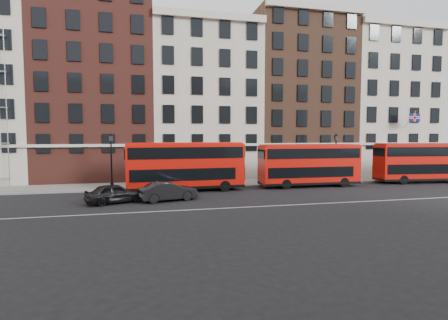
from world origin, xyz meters
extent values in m
plane|color=black|center=(0.00, 0.00, 0.00)|extent=(120.00, 120.00, 0.00)
cube|color=gray|center=(0.00, 10.50, 0.07)|extent=(80.00, 5.00, 0.15)
cube|color=gray|center=(0.00, 8.00, 0.08)|extent=(80.00, 0.30, 0.16)
cube|color=white|center=(0.00, -2.00, 0.01)|extent=(70.00, 0.12, 0.01)
cube|color=brown|center=(-12.80, 18.00, 11.00)|extent=(12.80, 10.00, 22.00)
cube|color=#B5AF9F|center=(0.00, 18.00, 9.50)|extent=(12.80, 10.00, 19.00)
cube|color=beige|center=(0.00, 12.75, 18.60)|extent=(12.80, 0.50, 0.80)
cube|color=brown|center=(12.80, 18.00, 10.50)|extent=(12.80, 10.00, 21.00)
cube|color=beige|center=(12.80, 12.75, 20.60)|extent=(12.80, 0.50, 0.80)
cube|color=#B4AB9B|center=(25.60, 18.00, 10.00)|extent=(12.80, 10.00, 20.00)
cube|color=beige|center=(25.60, 12.75, 19.60)|extent=(12.80, 0.50, 0.80)
cube|color=red|center=(-3.75, 6.43, 2.41)|extent=(10.98, 2.97, 4.10)
cube|color=black|center=(-3.75, 6.43, 0.49)|extent=(10.98, 3.01, 0.25)
cube|color=black|center=(-4.06, 6.42, 1.71)|extent=(9.74, 3.01, 1.09)
cube|color=black|center=(-3.75, 6.43, 3.68)|extent=(10.57, 3.04, 1.04)
cube|color=red|center=(-3.75, 6.43, 4.52)|extent=(10.66, 2.75, 0.19)
cube|color=black|center=(1.73, 6.62, 1.61)|extent=(0.16, 2.28, 1.35)
cube|color=black|center=(1.73, 6.62, 2.72)|extent=(0.15, 1.97, 0.44)
cylinder|color=black|center=(-0.19, 5.39, 0.52)|extent=(1.05, 0.33, 1.04)
cylinder|color=black|center=(-0.27, 7.71, 0.52)|extent=(1.05, 0.33, 1.04)
cylinder|color=black|center=(-6.83, 5.16, 0.52)|extent=(1.05, 0.33, 1.04)
cylinder|color=black|center=(-6.91, 7.48, 0.52)|extent=(1.05, 0.33, 1.04)
cube|color=red|center=(8.94, 6.43, 2.28)|extent=(10.33, 2.60, 3.87)
cube|color=black|center=(8.94, 6.43, 0.46)|extent=(10.33, 2.64, 0.24)
cube|color=black|center=(8.65, 6.43, 1.62)|extent=(9.16, 2.66, 1.03)
cube|color=black|center=(8.94, 6.43, 3.48)|extent=(9.94, 2.67, 0.98)
cube|color=red|center=(8.94, 6.43, 4.27)|extent=(10.03, 2.40, 0.18)
cube|color=black|center=(14.13, 6.35, 1.52)|extent=(0.11, 2.16, 1.27)
cube|color=black|center=(14.13, 6.35, 2.57)|extent=(0.11, 1.86, 0.41)
cylinder|color=black|center=(12.26, 5.28, 0.49)|extent=(0.98, 0.29, 0.98)
cylinder|color=black|center=(12.29, 7.48, 0.49)|extent=(0.98, 0.29, 0.98)
cylinder|color=black|center=(5.98, 5.37, 0.49)|extent=(0.98, 0.29, 0.98)
cylinder|color=black|center=(6.01, 7.57, 0.49)|extent=(0.98, 0.29, 0.98)
cube|color=red|center=(22.68, 6.43, 2.31)|extent=(10.63, 3.51, 3.93)
cube|color=black|center=(22.68, 6.43, 0.47)|extent=(10.64, 3.55, 0.24)
cube|color=black|center=(22.38, 6.46, 1.64)|extent=(9.46, 3.47, 1.04)
cube|color=black|center=(22.68, 6.43, 3.53)|extent=(10.25, 3.55, 0.99)
cube|color=red|center=(22.68, 6.43, 4.32)|extent=(10.32, 3.28, 0.18)
cylinder|color=black|center=(26.15, 7.20, 0.50)|extent=(1.02, 0.38, 0.99)
cylinder|color=black|center=(19.60, 5.62, 0.50)|extent=(1.02, 0.38, 0.99)
cylinder|color=black|center=(19.82, 7.83, 0.50)|extent=(1.02, 0.38, 0.99)
imported|color=black|center=(-9.81, 1.84, 0.77)|extent=(4.84, 3.22, 1.53)
imported|color=black|center=(-5.71, 1.89, 0.77)|extent=(4.94, 2.76, 1.54)
cylinder|color=black|center=(-10.61, 8.65, 2.45)|extent=(0.14, 0.14, 4.60)
cylinder|color=black|center=(-10.61, 8.65, 0.45)|extent=(0.32, 0.32, 0.60)
cube|color=#262626|center=(-10.61, 8.65, 5.00)|extent=(0.32, 0.32, 0.55)
cone|color=black|center=(-10.61, 8.65, 5.35)|extent=(0.44, 0.44, 0.25)
cylinder|color=black|center=(13.30, 8.69, 2.45)|extent=(0.14, 0.14, 4.60)
cylinder|color=black|center=(13.30, 8.69, 0.45)|extent=(0.32, 0.32, 0.60)
cube|color=#262626|center=(13.30, 8.69, 5.00)|extent=(0.32, 0.32, 0.55)
cone|color=black|center=(13.30, 8.69, 5.35)|extent=(0.44, 0.44, 0.25)
cylinder|color=black|center=(24.44, 8.36, 1.45)|extent=(0.12, 0.12, 2.60)
cube|color=black|center=(24.44, 8.21, 3.05)|extent=(0.25, 0.30, 0.75)
sphere|color=red|center=(24.44, 8.04, 3.27)|extent=(0.14, 0.14, 0.14)
sphere|color=#0C9919|center=(24.44, 8.04, 2.83)|extent=(0.14, 0.14, 0.14)
camera|label=1|loc=(-7.67, -26.27, 5.25)|focal=28.00mm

